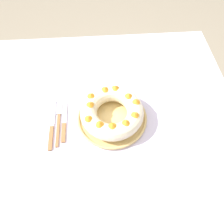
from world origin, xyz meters
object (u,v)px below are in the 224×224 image
(bundt_cake, at_px, (112,112))
(fork, at_px, (59,120))
(serving_knife, at_px, (52,127))
(cake_knife, at_px, (64,124))
(serving_dish, at_px, (112,118))

(bundt_cake, height_order, fork, bundt_cake)
(serving_knife, bearing_deg, bundt_cake, 6.91)
(bundt_cake, bearing_deg, cake_knife, -176.09)
(bundt_cake, distance_m, serving_knife, 0.26)
(serving_dish, distance_m, bundt_cake, 0.04)
(fork, height_order, serving_knife, serving_knife)
(bundt_cake, bearing_deg, fork, 178.26)
(bundt_cake, bearing_deg, serving_knife, -174.06)
(fork, bearing_deg, bundt_cake, -5.04)
(cake_knife, bearing_deg, serving_dish, 10.05)
(serving_dish, distance_m, serving_knife, 0.26)
(serving_dish, relative_size, cake_knife, 1.51)
(bundt_cake, relative_size, cake_knife, 1.32)
(bundt_cake, distance_m, fork, 0.23)
(bundt_cake, xyz_separation_m, fork, (-0.23, 0.01, -0.05))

